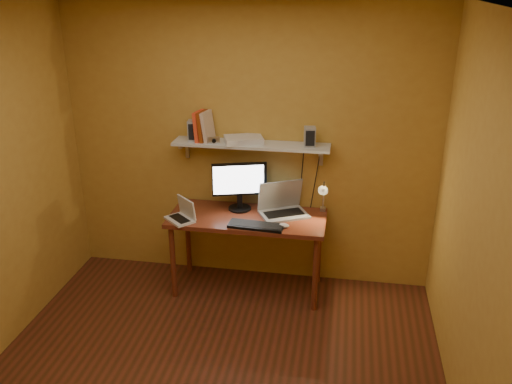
% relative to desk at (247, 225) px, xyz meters
% --- Properties ---
extents(room, '(3.44, 3.24, 2.64)m').
position_rel_desk_xyz_m(room, '(-0.04, -1.28, 0.64)').
color(room, '#5C2617').
rests_on(room, ground).
extents(desk, '(1.40, 0.60, 0.75)m').
position_rel_desk_xyz_m(desk, '(0.00, 0.00, 0.00)').
color(desk, maroon).
rests_on(desk, ground).
extents(wall_shelf, '(1.40, 0.25, 0.21)m').
position_rel_desk_xyz_m(wall_shelf, '(-0.00, 0.19, 0.69)').
color(wall_shelf, silver).
rests_on(wall_shelf, room).
extents(monitor, '(0.48, 0.26, 0.45)m').
position_rel_desk_xyz_m(monitor, '(-0.10, 0.14, 0.34)').
color(monitor, black).
rests_on(monitor, desk).
extents(laptop, '(0.49, 0.45, 0.30)m').
position_rel_desk_xyz_m(laptop, '(0.30, 0.12, 0.16)').
color(laptop, gray).
rests_on(laptop, desk).
extents(netbook, '(0.31, 0.31, 0.20)m').
position_rel_desk_xyz_m(netbook, '(-0.55, -0.17, 0.14)').
color(netbook, silver).
rests_on(netbook, desk).
extents(keyboard, '(0.49, 0.19, 0.03)m').
position_rel_desk_xyz_m(keyboard, '(0.11, -0.21, 0.10)').
color(keyboard, black).
rests_on(keyboard, desk).
extents(mouse, '(0.10, 0.07, 0.03)m').
position_rel_desk_xyz_m(mouse, '(0.35, -0.17, 0.10)').
color(mouse, silver).
rests_on(mouse, desk).
extents(desk_lamp, '(0.09, 0.23, 0.38)m').
position_rel_desk_xyz_m(desk_lamp, '(0.66, 0.13, 0.29)').
color(desk_lamp, silver).
rests_on(desk_lamp, desk).
extents(speaker_left, '(0.11, 0.11, 0.18)m').
position_rel_desk_xyz_m(speaker_left, '(-0.52, 0.19, 0.80)').
color(speaker_left, gray).
rests_on(speaker_left, wall_shelf).
extents(speaker_right, '(0.11, 0.11, 0.17)m').
position_rel_desk_xyz_m(speaker_right, '(0.52, 0.19, 0.80)').
color(speaker_right, gray).
rests_on(speaker_right, wall_shelf).
extents(books, '(0.17, 0.19, 0.27)m').
position_rel_desk_xyz_m(books, '(-0.43, 0.20, 0.84)').
color(books, '#ED4424').
rests_on(books, wall_shelf).
extents(shelf_camera, '(0.11, 0.06, 0.06)m').
position_rel_desk_xyz_m(shelf_camera, '(-0.32, 0.12, 0.74)').
color(shelf_camera, silver).
rests_on(shelf_camera, wall_shelf).
extents(router, '(0.38, 0.32, 0.05)m').
position_rel_desk_xyz_m(router, '(-0.07, 0.20, 0.74)').
color(router, silver).
rests_on(router, wall_shelf).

